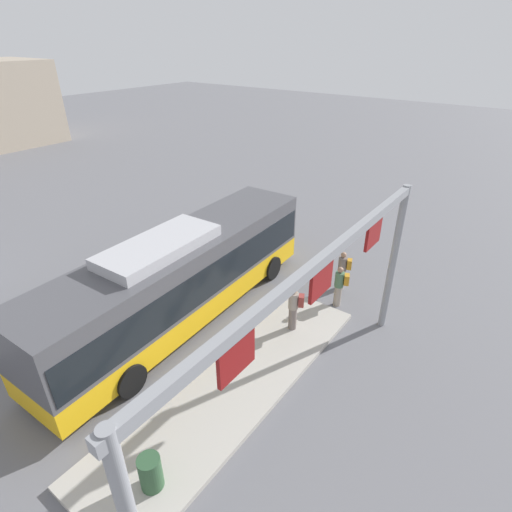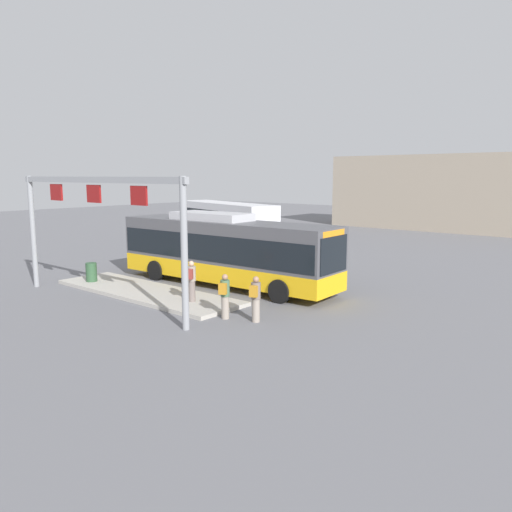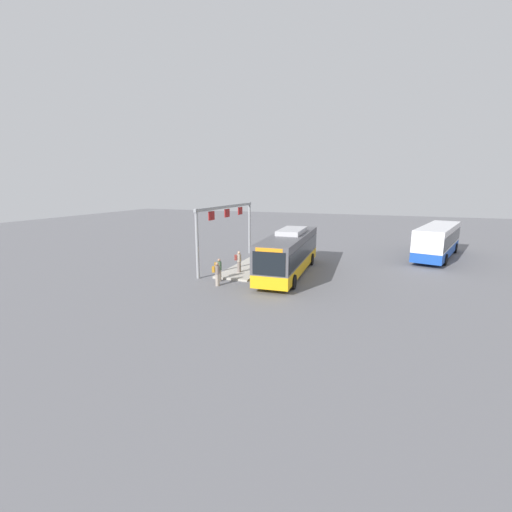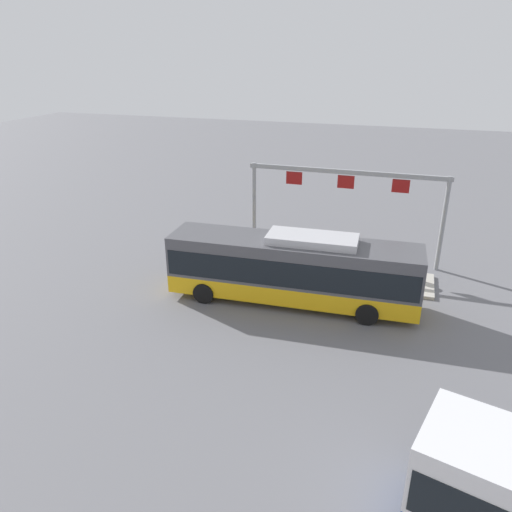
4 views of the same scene
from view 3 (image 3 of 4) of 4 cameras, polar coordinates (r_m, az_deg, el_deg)
name	(u,v)px [view 3 (image 3 of 4)]	position (r m, az deg, el deg)	size (l,w,h in m)	color
ground_plane	(289,273)	(27.48, 5.43, -2.89)	(120.00, 120.00, 0.00)	slate
platform_curb	(254,265)	(29.95, -0.37, -1.47)	(10.00, 2.80, 0.16)	#B2ADA3
bus_main	(289,251)	(27.09, 5.51, 0.83)	(11.72, 3.06, 3.46)	#EAAD14
bus_background_left	(438,239)	(37.39, 27.80, 2.46)	(11.16, 5.32, 3.10)	#1947AD
person_boarding	(217,273)	(23.99, -6.48, -2.86)	(0.48, 0.60, 1.67)	gray
person_waiting_near	(219,269)	(25.14, -6.16, -2.18)	(0.50, 0.60, 1.67)	gray
person_waiting_mid	(239,261)	(26.97, -2.88, -0.84)	(0.51, 0.60, 1.67)	slate
platform_sign_gantry	(227,221)	(30.19, -4.77, 5.82)	(10.87, 0.24, 5.20)	gray
trash_bin	(262,251)	(33.26, 1.04, 0.78)	(0.52, 0.52, 0.90)	#2D5133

